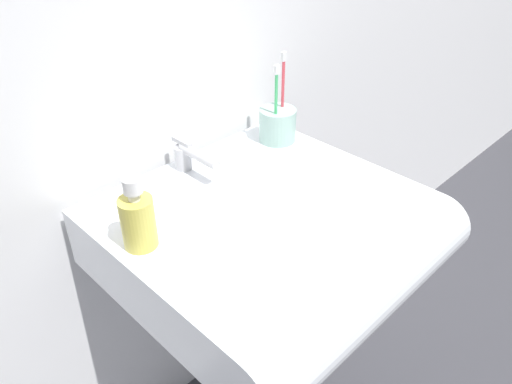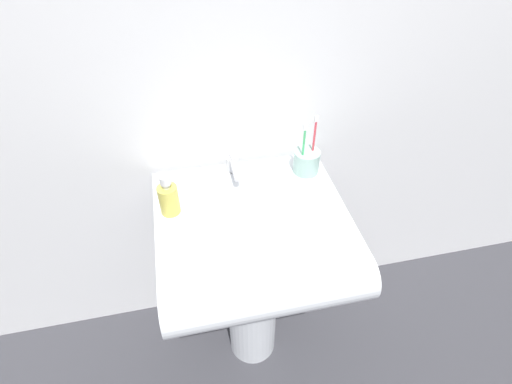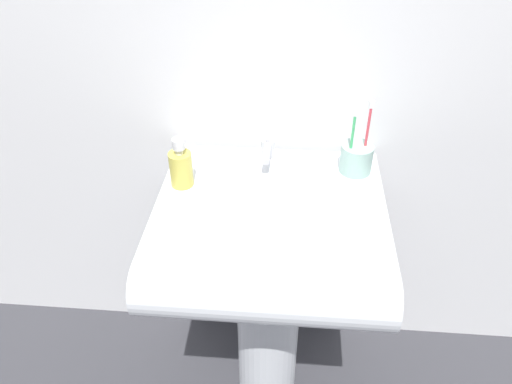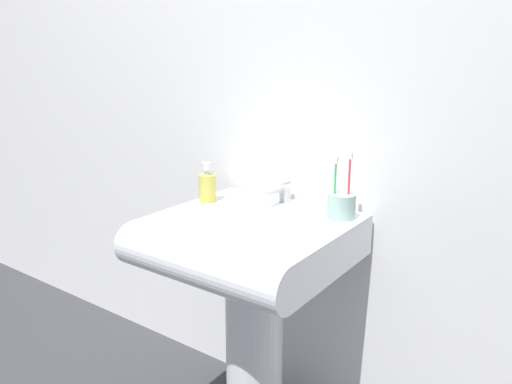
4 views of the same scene
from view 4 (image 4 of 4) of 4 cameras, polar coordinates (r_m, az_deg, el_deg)
The scene contains 6 objects.
wall_back at distance 1.72m, azimuth 5.60°, elevation 12.31°, with size 5.00×0.05×2.40m, color white.
sink_pedestal at distance 1.75m, azimuth -0.22°, elevation -17.60°, with size 0.19×0.19×0.67m, color white.
sink_basin at distance 1.53m, azimuth -1.37°, elevation -5.80°, with size 0.58×0.56×0.13m.
faucet at distance 1.70m, azimuth 2.89°, elevation 0.00°, with size 0.04×0.14×0.07m.
toothbrush_cup at distance 1.56m, azimuth 9.73°, elevation -1.50°, with size 0.09×0.09×0.21m.
soap_bottle at distance 1.72m, azimuth -5.56°, elevation 0.65°, with size 0.06×0.06×0.14m.
Camera 4 is at (0.86, -1.19, 1.29)m, focal length 35.00 mm.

